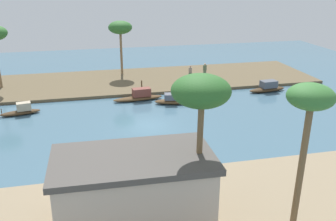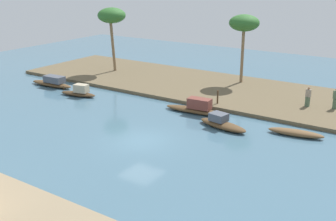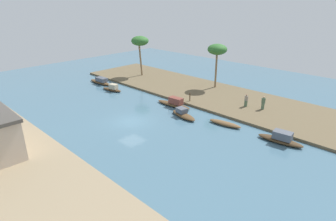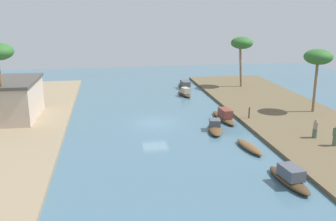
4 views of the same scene
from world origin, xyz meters
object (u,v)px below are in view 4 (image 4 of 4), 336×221
Objects in this scene: sampan_midstream at (249,147)px; riverside_building at (15,99)px; sampan_upstream_small at (290,177)px; sampan_with_red_awning at (185,93)px; person_on_near_bank at (335,137)px; palm_tree_left_near at (318,58)px; sampan_near_left_bank at (224,116)px; sampan_open_hull at (185,85)px; mooring_post at (249,113)px; palm_tree_left_far at (242,44)px; person_by_mooring at (315,130)px; sampan_downstream_large at (215,127)px.

riverside_building is (11.58, 20.37, 2.05)m from sampan_midstream.
sampan_with_red_awning is at bearing -2.59° from sampan_upstream_small.
palm_tree_left_near reaches higher than person_on_near_bank.
riverside_building is (3.41, 20.82, 1.82)m from sampan_near_left_bank.
sampan_midstream is at bearing 177.82° from sampan_open_hull.
palm_tree_left_near is (15.08, -10.25, 5.62)m from sampan_upstream_small.
mooring_post is 0.16× the size of palm_tree_left_far.
riverside_building is at bearing 112.02° from palm_tree_left_far.
sampan_upstream_small is at bearing 174.65° from sampan_near_left_bank.
person_by_mooring reaches higher than sampan_open_hull.
palm_tree_left_near is (1.30, -7.72, 5.21)m from mooring_post.
sampan_with_red_awning is 0.47× the size of riverside_building.
palm_tree_left_far reaches higher than sampan_open_hull.
sampan_upstream_small is at bearing -28.93° from person_by_mooring.
palm_tree_left_near is at bearing -58.27° from sampan_midstream.
mooring_post is (13.78, -2.54, 0.41)m from sampan_upstream_small.
sampan_open_hull is 24.21m from sampan_midstream.
riverside_building is (17.84, 20.69, 1.80)m from sampan_upstream_small.
sampan_near_left_bank is at bearing -97.89° from riverside_building.
sampan_near_left_bank is 1.42× the size of sampan_with_red_awning.
sampan_open_hull is 16.05m from sampan_near_left_bank.
sampan_midstream is (-4.97, -1.44, -0.14)m from sampan_downstream_large.
person_by_mooring is 28.69m from riverside_building.
palm_tree_left_near reaches higher than sampan_with_red_awning.
palm_tree_left_far is at bearing -30.15° from sampan_near_left_bank.
person_by_mooring is at bearing -145.78° from sampan_near_left_bank.
sampan_near_left_bank is 4.62× the size of mooring_post.
sampan_with_red_awning reaches higher than sampan_midstream.
sampan_near_left_bank reaches higher than sampan_open_hull.
person_on_near_bank is (-25.24, -7.17, 0.62)m from sampan_open_hull.
sampan_open_hull is 16.99m from mooring_post.
person_on_near_bank is 1.50× the size of mooring_post.
person_by_mooring is at bearing -88.97° from sampan_midstream.
riverside_building is (4.06, 23.23, 1.39)m from mooring_post.
sampan_near_left_bank is (-16.03, -0.76, 0.02)m from sampan_open_hull.
riverside_building reaches higher than sampan_with_red_awning.
sampan_near_left_bank is 21.18m from riverside_building.
sampan_near_left_bank is (8.18, -0.45, 0.22)m from sampan_midstream.
sampan_open_hull is at bearing 35.26° from palm_tree_left_near.
person_by_mooring is at bearing -167.09° from sampan_open_hull.
sampan_midstream is 23.52m from riverside_building.
riverside_building is (10.57, 26.64, 1.30)m from person_by_mooring.
sampan_upstream_small is 8.39m from person_on_near_bank.
riverside_building is at bearing 52.24° from sampan_midstream.
palm_tree_left_near reaches higher than sampan_near_left_bank.
person_by_mooring reaches higher than sampan_midstream.
palm_tree_left_far is (29.06, -7.05, 5.84)m from sampan_upstream_small.
sampan_downstream_large is 5.18m from sampan_midstream.
riverside_building is at bearing 80.08° from mooring_post.
person_by_mooring is (-18.53, -7.54, 0.57)m from sampan_with_red_awning.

